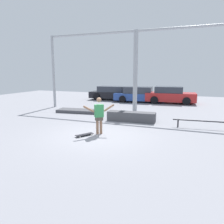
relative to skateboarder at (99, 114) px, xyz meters
name	(u,v)px	position (x,y,z in m)	size (l,w,h in m)	color
ground_plane	(98,135)	(0.03, -0.16, -0.91)	(36.00, 36.00, 0.00)	gray
skateboarder	(99,114)	(0.00, 0.00, 0.00)	(1.12, 0.97, 1.62)	#8C664C
skateboard	(84,135)	(-0.46, -0.52, -0.84)	(0.60, 0.81, 0.08)	black
grind_box	(131,117)	(0.61, 2.95, -0.64)	(2.65, 0.65, 0.53)	#47474C
manual_pad	(79,111)	(-3.49, 4.26, -0.81)	(2.86, 1.06, 0.20)	#47474C
grind_rail	(203,122)	(4.29, 2.67, -0.58)	(2.83, 0.31, 0.40)	black
canopy_support_left	(91,62)	(-3.23, 5.73, 2.50)	(6.63, 0.20, 5.37)	#A5A8AD
canopy_support_right	(188,60)	(3.30, 5.73, 2.50)	(6.63, 0.20, 5.37)	#A5A8AD
parked_car_black	(113,93)	(-3.71, 11.35, -0.25)	(4.64, 1.97, 1.34)	black
parked_car_blue	(139,95)	(-0.97, 10.89, -0.24)	(4.68, 2.21, 1.39)	#284793
parked_car_red	(170,95)	(1.74, 11.12, -0.20)	(4.37, 2.25, 1.45)	red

